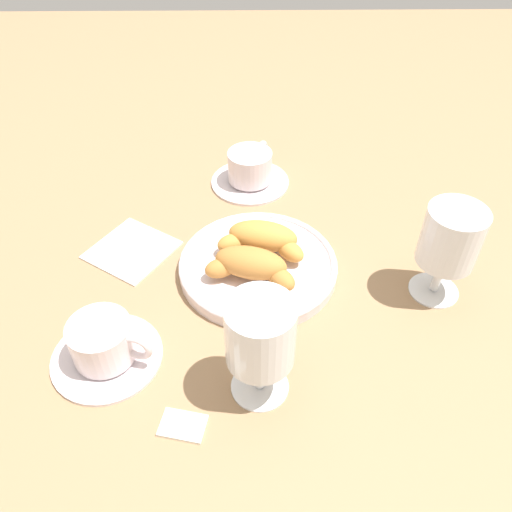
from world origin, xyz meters
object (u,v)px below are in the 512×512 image
object	(u,v)px
coffee_cup_near	(102,345)
juice_glass_right	(257,337)
croissant_large	(260,239)
coffee_cup_far	(249,170)
juice_glass_left	(448,240)
sugar_packet	(180,425)
folded_napkin	(130,249)
pastry_plate	(256,265)
croissant_small	(250,265)

from	to	relation	value
coffee_cup_near	juice_glass_right	distance (m)	0.20
croissant_large	coffee_cup_far	world-z (taller)	croissant_large
coffee_cup_far	juice_glass_left	xyz separation A→B (m)	(-0.25, 0.26, 0.07)
sugar_packet	folded_napkin	xyz separation A→B (m)	(0.10, -0.29, -0.00)
croissant_large	juice_glass_right	bearing A→B (deg)	87.91
coffee_cup_near	coffee_cup_far	bearing A→B (deg)	-115.58
pastry_plate	coffee_cup_far	size ratio (longest dim) A/B	1.67
juice_glass_right	croissant_large	bearing A→B (deg)	-92.09
juice_glass_right	folded_napkin	size ratio (longest dim) A/B	1.27
croissant_large	croissant_small	size ratio (longest dim) A/B	1.01
coffee_cup_far	juice_glass_right	xyz separation A→B (m)	(-0.01, 0.42, 0.07)
croissant_small	folded_napkin	world-z (taller)	croissant_small
pastry_plate	sugar_packet	size ratio (longest dim) A/B	4.54
pastry_plate	folded_napkin	size ratio (longest dim) A/B	2.06
juice_glass_right	sugar_packet	xyz separation A→B (m)	(0.09, 0.05, -0.09)
coffee_cup_far	folded_napkin	size ratio (longest dim) A/B	1.24
croissant_small	folded_napkin	distance (m)	0.20
coffee_cup_far	juice_glass_left	distance (m)	0.37
coffee_cup_far	folded_napkin	distance (m)	0.25
croissant_large	pastry_plate	bearing A→B (deg)	74.08
pastry_plate	croissant_small	world-z (taller)	croissant_small
coffee_cup_near	folded_napkin	bearing A→B (deg)	-89.21
croissant_small	juice_glass_right	world-z (taller)	juice_glass_right
coffee_cup_near	juice_glass_right	bearing A→B (deg)	166.89
pastry_plate	juice_glass_right	world-z (taller)	juice_glass_right
pastry_plate	croissant_small	size ratio (longest dim) A/B	1.71
croissant_small	juice_glass_left	bearing A→B (deg)	177.06
croissant_large	sugar_packet	xyz separation A→B (m)	(0.09, 0.27, -0.04)
coffee_cup_near	pastry_plate	bearing A→B (deg)	-141.26
croissant_large	sugar_packet	world-z (taller)	croissant_large
croissant_small	coffee_cup_far	distance (m)	0.25
pastry_plate	folded_napkin	bearing A→B (deg)	-13.69
croissant_large	juice_glass_left	size ratio (longest dim) A/B	0.96
pastry_plate	sugar_packet	distance (m)	0.26
coffee_cup_far	sugar_packet	distance (m)	0.47
croissant_large	coffee_cup_far	distance (m)	0.20
sugar_packet	folded_napkin	world-z (taller)	sugar_packet
pastry_plate	sugar_packet	bearing A→B (deg)	70.26
croissant_large	folded_napkin	size ratio (longest dim) A/B	1.22
pastry_plate	juice_glass_left	world-z (taller)	juice_glass_left
coffee_cup_near	croissant_small	bearing A→B (deg)	-146.02
croissant_small	croissant_large	bearing A→B (deg)	-105.69
croissant_large	sugar_packet	distance (m)	0.28
juice_glass_left	juice_glass_right	bearing A→B (deg)	31.66
pastry_plate	coffee_cup_far	xyz separation A→B (m)	(0.01, -0.22, 0.01)
sugar_packet	coffee_cup_near	bearing A→B (deg)	-30.44
croissant_large	coffee_cup_near	world-z (taller)	croissant_large
juice_glass_right	folded_napkin	xyz separation A→B (m)	(0.19, -0.24, -0.09)
croissant_large	juice_glass_left	bearing A→B (deg)	164.45
croissant_large	coffee_cup_far	bearing A→B (deg)	-85.47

